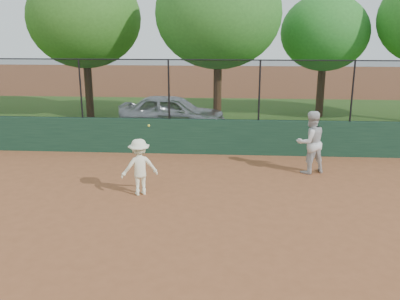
# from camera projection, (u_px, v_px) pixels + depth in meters

# --- Properties ---
(ground) EXTENTS (80.00, 80.00, 0.00)m
(ground) POSITION_uv_depth(u_px,v_px,m) (156.00, 230.00, 9.61)
(ground) COLOR brown
(ground) RESTS_ON ground
(back_wall) EXTENTS (26.00, 0.20, 1.20)m
(back_wall) POSITION_uv_depth(u_px,v_px,m) (184.00, 136.00, 15.21)
(back_wall) COLOR #1C3E2A
(back_wall) RESTS_ON ground
(grass_strip) EXTENTS (36.00, 12.00, 0.01)m
(grass_strip) POSITION_uv_depth(u_px,v_px,m) (197.00, 118.00, 21.13)
(grass_strip) COLOR #2F591C
(grass_strip) RESTS_ON ground
(parked_car) EXTENTS (4.53, 2.11, 1.50)m
(parked_car) POSITION_uv_depth(u_px,v_px,m) (172.00, 112.00, 18.55)
(parked_car) COLOR silver
(parked_car) RESTS_ON ground
(player_second) EXTENTS (1.11, 1.00, 1.87)m
(player_second) POSITION_uv_depth(u_px,v_px,m) (310.00, 142.00, 13.13)
(player_second) COLOR silver
(player_second) RESTS_ON ground
(player_main) EXTENTS (1.10, 0.88, 1.92)m
(player_main) POSITION_uv_depth(u_px,v_px,m) (139.00, 167.00, 11.47)
(player_main) COLOR white
(player_main) RESTS_ON ground
(fence_assembly) EXTENTS (26.00, 0.06, 2.00)m
(fence_assembly) POSITION_uv_depth(u_px,v_px,m) (183.00, 89.00, 14.77)
(fence_assembly) COLOR black
(fence_assembly) RESTS_ON back_wall
(tree_1) EXTENTS (5.15, 4.68, 6.78)m
(tree_1) POSITION_uv_depth(u_px,v_px,m) (84.00, 18.00, 20.09)
(tree_1) COLOR #3E2715
(tree_1) RESTS_ON ground
(tree_2) EXTENTS (5.25, 4.77, 6.98)m
(tree_2) POSITION_uv_depth(u_px,v_px,m) (218.00, 14.00, 18.32)
(tree_2) COLOR #4C311B
(tree_2) RESTS_ON ground
(tree_3) EXTENTS (4.05, 3.68, 5.67)m
(tree_3) POSITION_uv_depth(u_px,v_px,m) (325.00, 33.00, 20.46)
(tree_3) COLOR #3F2815
(tree_3) RESTS_ON ground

